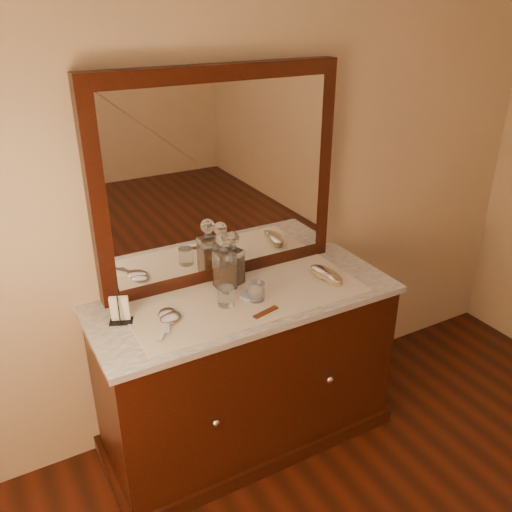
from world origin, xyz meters
name	(u,v)px	position (x,y,z in m)	size (l,w,h in m)	color
dresser_cabinet	(246,373)	(0.00, 1.96, 0.41)	(1.40, 0.55, 0.82)	black
dresser_plinth	(247,429)	(0.00, 1.96, 0.04)	(1.46, 0.59, 0.08)	black
knob_left	(216,423)	(-0.30, 1.67, 0.45)	(0.04, 0.04, 0.04)	silver
knob_right	(329,379)	(0.30, 1.67, 0.45)	(0.04, 0.04, 0.04)	silver
marble_top	(246,299)	(0.00, 1.96, 0.83)	(1.44, 0.59, 0.03)	white
mirror_frame	(220,178)	(0.00, 2.20, 1.35)	(1.20, 0.08, 1.00)	black
mirror_glass	(223,180)	(0.00, 2.17, 1.35)	(1.06, 0.01, 0.86)	white
lace_runner	(248,298)	(0.00, 1.94, 0.85)	(1.10, 0.45, 0.00)	silver
pin_dish	(250,296)	(0.01, 1.93, 0.86)	(0.09, 0.09, 0.02)	white
comb	(266,312)	(0.01, 1.78, 0.86)	(0.13, 0.02, 0.01)	brown
napkin_rack	(120,310)	(-0.57, 2.02, 0.91)	(0.11, 0.09, 0.15)	black
decanter_left	(225,267)	(-0.05, 2.07, 0.96)	(0.09, 0.09, 0.29)	#964D15
decanter_right	(233,264)	(0.01, 2.09, 0.96)	(0.10, 0.10, 0.27)	#964D15
brush_near	(333,278)	(0.44, 1.87, 0.87)	(0.08, 0.15, 0.04)	#95835B
brush_far	(324,273)	(0.42, 1.93, 0.88)	(0.11, 0.18, 0.05)	#95835B
hand_mirror_outer	(167,316)	(-0.38, 1.95, 0.86)	(0.12, 0.21, 0.02)	silver
hand_mirror_inner	(169,320)	(-0.39, 1.91, 0.86)	(0.18, 0.22, 0.02)	silver
tumblers	(241,294)	(-0.04, 1.91, 0.90)	(0.22, 0.10, 0.09)	white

